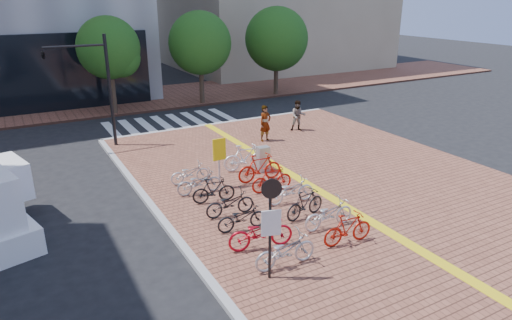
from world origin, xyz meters
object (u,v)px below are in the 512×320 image
bike_8 (329,214)px  bike_9 (305,204)px  bike_1 (261,232)px  bike_7 (348,229)px  pedestrian_b (298,116)px  utility_box (263,159)px  bike_12 (260,168)px  bike_11 (272,179)px  notice_sign (271,217)px  bike_13 (245,157)px  bike_10 (291,190)px  yellow_sign (219,154)px  pedestrian_a (265,123)px  bike_2 (242,217)px  bike_0 (285,250)px  bike_3 (230,203)px  bike_6 (190,173)px  bike_5 (199,182)px  bike_4 (214,190)px  traffic_light_pole (80,72)px

bike_8 → bike_9: size_ratio=1.12×
bike_1 → bike_7: bike_1 is taller
pedestrian_b → utility_box: pedestrian_b is taller
bike_7 → pedestrian_b: 12.21m
bike_7 → bike_12: 5.58m
bike_9 → utility_box: (0.89, 4.38, 0.05)m
bike_11 → notice_sign: bearing=153.2°
bike_12 → bike_13: (0.05, 1.34, 0.01)m
bike_10 → yellow_sign: yellow_sign is taller
pedestrian_a → bike_2: bearing=-133.4°
bike_9 → bike_10: 1.21m
bike_0 → yellow_sign: size_ratio=0.94×
bike_3 → bike_6: size_ratio=1.08×
bike_5 → bike_8: bearing=-146.1°
bike_7 → yellow_sign: (-1.53, 5.81, 0.87)m
bike_4 → bike_5: bike_4 is taller
bike_3 → bike_12: size_ratio=0.91×
bike_7 → bike_12: bike_12 is taller
bike_12 → bike_13: 1.34m
bike_4 → bike_12: (2.44, 0.95, 0.10)m
bike_12 → bike_9: bearing=178.6°
bike_1 → bike_9: size_ratio=1.19×
bike_6 → traffic_light_pole: 7.72m
notice_sign → pedestrian_a: bearing=60.5°
bike_0 → utility_box: utility_box is taller
bike_5 → bike_10: bike_10 is taller
bike_5 → bike_11: bearing=-110.9°
bike_7 → bike_8: (0.13, 1.10, -0.02)m
bike_1 → bike_11: 4.19m
bike_4 → traffic_light_pole: bearing=28.8°
bike_8 → pedestrian_a: bearing=-17.4°
bike_2 → bike_13: 5.26m
bike_7 → bike_12: size_ratio=0.88×
bike_4 → bike_11: bearing=-83.5°
bike_7 → bike_8: bearing=-1.7°
bike_4 → pedestrian_b: pedestrian_b is taller
bike_3 → utility_box: bearing=-41.4°
bike_4 → bike_9: (2.20, -2.57, 0.02)m
bike_2 → bike_11: 3.22m
bike_4 → pedestrian_b: bearing=-40.8°
bike_5 → bike_7: bike_7 is taller
bike_2 → bike_7: (2.38, -2.31, 0.07)m
bike_7 → bike_11: bike_7 is taller
bike_11 → yellow_sign: (-1.55, 1.35, 0.87)m
bike_13 → utility_box: bearing=-118.8°
bike_1 → notice_sign: 2.02m
bike_13 → utility_box: bike_13 is taller
bike_3 → bike_4: 1.22m
yellow_sign → bike_10: bearing=-57.7°
bike_0 → bike_13: 7.45m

